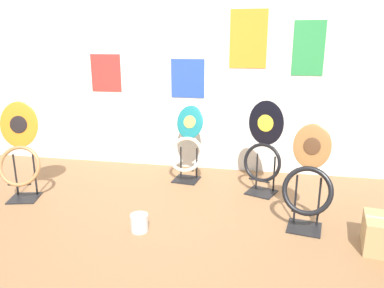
# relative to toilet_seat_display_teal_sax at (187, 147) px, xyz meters

# --- Properties ---
(ground_plane) EXTENTS (14.00, 14.00, 0.00)m
(ground_plane) POSITION_rel_toilet_seat_display_teal_sax_xyz_m (0.12, -1.55, -0.39)
(ground_plane) COLOR #8E6642
(wall_back) EXTENTS (8.00, 0.07, 2.60)m
(wall_back) POSITION_rel_toilet_seat_display_teal_sax_xyz_m (0.12, 0.47, 0.91)
(wall_back) COLOR silver
(wall_back) RESTS_ON ground_plane
(toilet_seat_display_teal_sax) EXTENTS (0.44, 0.40, 0.84)m
(toilet_seat_display_teal_sax) POSITION_rel_toilet_seat_display_teal_sax_xyz_m (0.00, 0.00, 0.00)
(toilet_seat_display_teal_sax) COLOR black
(toilet_seat_display_teal_sax) RESTS_ON ground_plane
(toilet_seat_display_orange_sun) EXTENTS (0.44, 0.36, 0.98)m
(toilet_seat_display_orange_sun) POSITION_rel_toilet_seat_display_teal_sax_xyz_m (-1.53, -0.83, 0.10)
(toilet_seat_display_orange_sun) COLOR black
(toilet_seat_display_orange_sun) RESTS_ON ground_plane
(toilet_seat_display_jazz_black) EXTENTS (0.42, 0.36, 0.98)m
(toilet_seat_display_jazz_black) POSITION_rel_toilet_seat_display_teal_sax_xyz_m (0.86, -0.24, 0.08)
(toilet_seat_display_jazz_black) COLOR black
(toilet_seat_display_jazz_black) RESTS_ON ground_plane
(toilet_seat_display_woodgrain) EXTENTS (0.45, 0.36, 0.90)m
(toilet_seat_display_woodgrain) POSITION_rel_toilet_seat_display_teal_sax_xyz_m (1.24, -0.94, 0.03)
(toilet_seat_display_woodgrain) COLOR black
(toilet_seat_display_woodgrain) RESTS_ON ground_plane
(paint_can) EXTENTS (0.15, 0.15, 0.16)m
(paint_can) POSITION_rel_toilet_seat_display_teal_sax_xyz_m (-0.15, -1.27, -0.31)
(paint_can) COLOR silver
(paint_can) RESTS_ON ground_plane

